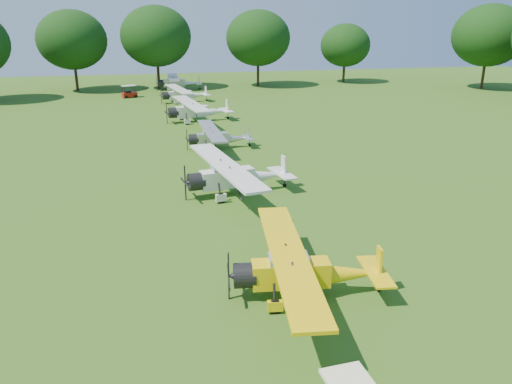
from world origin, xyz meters
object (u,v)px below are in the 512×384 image
Objects in this scene: aircraft_2 at (303,269)px; aircraft_7 at (177,82)px; aircraft_4 at (217,136)px; aircraft_5 at (197,109)px; aircraft_3 at (235,174)px; aircraft_6 at (183,93)px; golf_cart at (129,94)px.

aircraft_7 is at bearing 97.59° from aircraft_2.
aircraft_2 is 0.94× the size of aircraft_7.
aircraft_5 reaches higher than aircraft_4.
aircraft_2 is 0.91× the size of aircraft_5.
aircraft_3 is 0.99× the size of aircraft_5.
aircraft_2 is at bearing -98.94° from aircraft_6.
aircraft_5 reaches higher than aircraft_2.
aircraft_7 is at bearing 80.73° from aircraft_3.
aircraft_7 reaches higher than aircraft_6.
golf_cart is at bearing 102.90° from aircraft_5.
aircraft_5 is 1.11× the size of aircraft_6.
aircraft_4 is 38.71m from aircraft_7.
aircraft_2 is 37.72m from aircraft_5.
golf_cart is (-7.31, 6.10, -0.64)m from aircraft_6.
aircraft_3 is 1.09× the size of aircraft_6.
aircraft_6 is at bearing 83.12° from aircraft_5.
aircraft_5 is 5.06× the size of golf_cart.
aircraft_3 reaches higher than aircraft_7.
aircraft_3 reaches higher than aircraft_4.
aircraft_5 is (-0.25, 37.72, 0.13)m from aircraft_2.
aircraft_4 is 4.02× the size of golf_cart.
aircraft_3 is 44.99m from golf_cart.
aircraft_6 is at bearing 97.82° from aircraft_2.
aircraft_7 is at bearing 79.85° from aircraft_6.
aircraft_6 is at bearing -60.93° from golf_cart.
aircraft_2 is 51.34m from aircraft_6.
aircraft_7 is (-0.47, 63.97, 0.09)m from aircraft_2.
aircraft_6 is (-0.15, 38.26, -0.11)m from aircraft_3.
aircraft_6 is at bearing 90.81° from aircraft_4.
aircraft_5 is at bearing -88.15° from aircraft_7.
aircraft_5 is 26.26m from aircraft_7.
aircraft_3 is 1.24× the size of aircraft_4.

